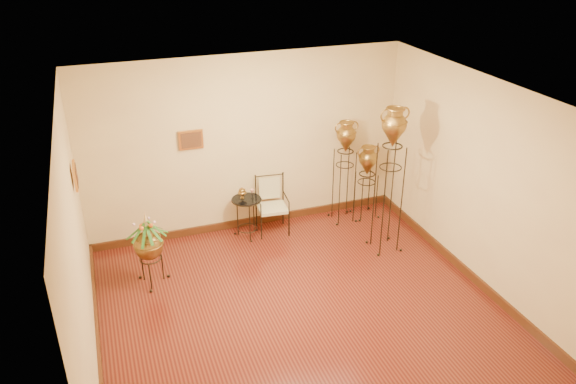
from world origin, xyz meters
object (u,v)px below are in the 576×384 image
object	(u,v)px
planter_urn	(148,243)
amphora_mid	(344,171)
armchair	(272,206)
side_table	(247,217)
amphora_tall	(389,179)

from	to	relation	value
planter_urn	amphora_mid	bearing A→B (deg)	13.68
amphora_mid	armchair	bearing A→B (deg)	-180.00
planter_urn	armchair	bearing A→B (deg)	21.45
armchair	side_table	distance (m)	0.43
armchair	amphora_tall	bearing A→B (deg)	-29.60
amphora_mid	side_table	distance (m)	1.73
amphora_tall	amphora_mid	bearing A→B (deg)	101.96
armchair	side_table	xyz separation A→B (m)	(-0.42, 0.00, -0.11)
planter_urn	armchair	distance (m)	2.15
amphora_tall	armchair	world-z (taller)	amphora_tall
side_table	armchair	bearing A→B (deg)	-0.11
side_table	planter_urn	bearing A→B (deg)	-153.54
amphora_tall	amphora_mid	world-z (taller)	amphora_tall
side_table	amphora_tall	bearing A→B (deg)	-29.06
amphora_mid	planter_urn	xyz separation A→B (m)	(-3.22, -0.78, -0.24)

